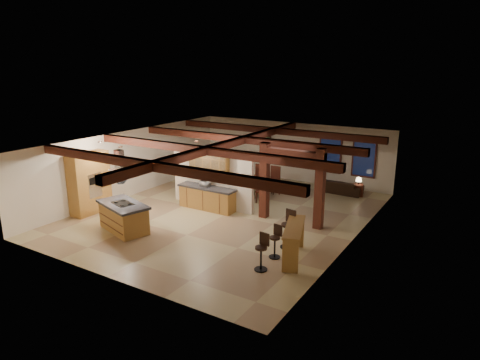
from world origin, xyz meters
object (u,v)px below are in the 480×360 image
object	(u,v)px
kitchen_island	(124,217)
bar_counter	(294,237)
dining_table	(254,189)
sofa	(340,187)

from	to	relation	value
kitchen_island	bar_counter	bearing A→B (deg)	9.94
dining_table	bar_counter	bearing A→B (deg)	-55.91
dining_table	bar_counter	size ratio (longest dim) A/B	0.80
dining_table	sofa	distance (m)	3.91
sofa	kitchen_island	bearing A→B (deg)	59.95
sofa	bar_counter	size ratio (longest dim) A/B	0.97
sofa	bar_counter	distance (m)	7.41
dining_table	kitchen_island	bearing A→B (deg)	-112.94
kitchen_island	sofa	xyz separation A→B (m)	(4.98, 8.38, -0.22)
kitchen_island	bar_counter	distance (m)	6.13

